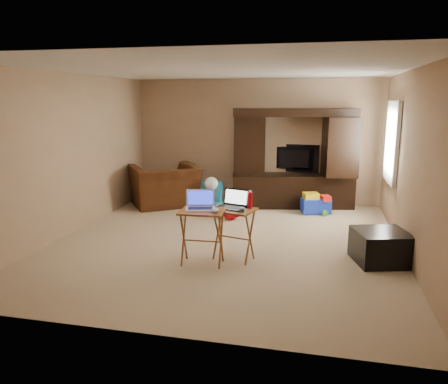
% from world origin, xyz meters
% --- Properties ---
extents(floor, '(5.50, 5.50, 0.00)m').
position_xyz_m(floor, '(0.00, 0.00, 0.00)').
color(floor, beige).
rests_on(floor, ground).
extents(ceiling, '(5.50, 5.50, 0.00)m').
position_xyz_m(ceiling, '(0.00, 0.00, 2.50)').
color(ceiling, silver).
rests_on(ceiling, ground).
extents(wall_back, '(5.00, 0.00, 5.00)m').
position_xyz_m(wall_back, '(0.00, 2.75, 1.25)').
color(wall_back, tan).
rests_on(wall_back, ground).
extents(wall_front, '(5.00, 0.00, 5.00)m').
position_xyz_m(wall_front, '(0.00, -2.75, 1.25)').
color(wall_front, tan).
rests_on(wall_front, ground).
extents(wall_left, '(0.00, 5.50, 5.50)m').
position_xyz_m(wall_left, '(-2.50, 0.00, 1.25)').
color(wall_left, tan).
rests_on(wall_left, ground).
extents(wall_right, '(0.00, 5.50, 5.50)m').
position_xyz_m(wall_right, '(2.50, 0.00, 1.25)').
color(wall_right, tan).
rests_on(wall_right, ground).
extents(window_pane, '(0.00, 1.20, 1.20)m').
position_xyz_m(window_pane, '(2.48, 1.55, 1.40)').
color(window_pane, white).
rests_on(window_pane, ground).
extents(window_frame, '(0.06, 1.14, 1.34)m').
position_xyz_m(window_frame, '(2.46, 1.55, 1.40)').
color(window_frame, white).
rests_on(window_frame, ground).
extents(entertainment_center, '(2.43, 1.05, 1.93)m').
position_xyz_m(entertainment_center, '(0.79, 2.43, 0.96)').
color(entertainment_center, black).
rests_on(entertainment_center, floor).
extents(television, '(0.99, 0.23, 0.56)m').
position_xyz_m(television, '(0.79, 2.66, 0.92)').
color(television, black).
rests_on(television, entertainment_center).
extents(recliner, '(1.64, 1.61, 0.81)m').
position_xyz_m(recliner, '(-1.69, 1.92, 0.40)').
color(recliner, '#4B2310').
rests_on(recliner, floor).
extents(child_rocker, '(0.48, 0.53, 0.56)m').
position_xyz_m(child_rocker, '(-0.72, 1.75, 0.28)').
color(child_rocker, '#186686').
rests_on(child_rocker, floor).
extents(plush_toy, '(0.37, 0.31, 0.41)m').
position_xyz_m(plush_toy, '(-0.19, 1.17, 0.21)').
color(plush_toy, red).
rests_on(plush_toy, floor).
extents(push_toy, '(0.63, 0.53, 0.40)m').
position_xyz_m(push_toy, '(1.27, 1.94, 0.20)').
color(push_toy, blue).
rests_on(push_toy, floor).
extents(ottoman, '(0.81, 0.81, 0.42)m').
position_xyz_m(ottoman, '(2.14, -0.40, 0.21)').
color(ottoman, black).
rests_on(ottoman, floor).
extents(tray_table_left, '(0.57, 0.46, 0.72)m').
position_xyz_m(tray_table_left, '(-0.11, -0.97, 0.36)').
color(tray_table_left, '#955124').
rests_on(tray_table_left, floor).
extents(tray_table_right, '(0.63, 0.55, 0.69)m').
position_xyz_m(tray_table_right, '(0.25, -0.71, 0.35)').
color(tray_table_right, brown).
rests_on(tray_table_right, floor).
extents(laptop_left, '(0.44, 0.39, 0.24)m').
position_xyz_m(laptop_left, '(-0.14, -0.94, 0.84)').
color(laptop_left, silver).
rests_on(laptop_left, tray_table_left).
extents(laptop_right, '(0.43, 0.39, 0.24)m').
position_xyz_m(laptop_right, '(0.21, -0.69, 0.81)').
color(laptop_right, black).
rests_on(laptop_right, tray_table_right).
extents(mouse_left, '(0.14, 0.17, 0.06)m').
position_xyz_m(mouse_left, '(0.08, -1.04, 0.75)').
color(mouse_left, silver).
rests_on(mouse_left, tray_table_left).
extents(mouse_right, '(0.10, 0.15, 0.06)m').
position_xyz_m(mouse_right, '(0.38, -0.83, 0.72)').
color(mouse_right, '#39393E').
rests_on(mouse_right, tray_table_right).
extents(water_bottle, '(0.07, 0.07, 0.21)m').
position_xyz_m(water_bottle, '(0.45, -0.63, 0.80)').
color(water_bottle, red).
rests_on(water_bottle, tray_table_right).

